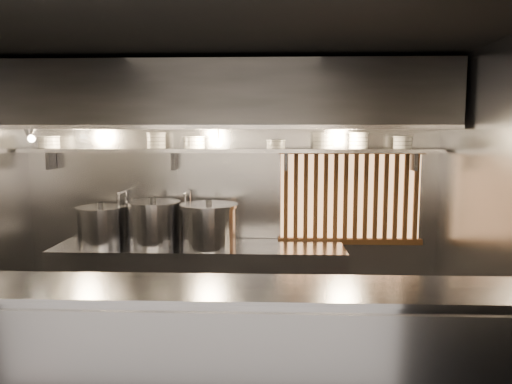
# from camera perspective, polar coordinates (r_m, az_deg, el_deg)

# --- Properties ---
(floor) EXTENTS (4.50, 4.50, 0.00)m
(floor) POSITION_cam_1_polar(r_m,az_deg,el_deg) (4.47, -4.59, -20.82)
(floor) COLOR black
(floor) RESTS_ON ground
(ceiling) EXTENTS (4.50, 4.50, 0.00)m
(ceiling) POSITION_cam_1_polar(r_m,az_deg,el_deg) (4.02, -5.00, 17.23)
(ceiling) COLOR black
(ceiling) RESTS_ON wall_back
(wall_back) EXTENTS (4.50, 0.00, 4.50)m
(wall_back) POSITION_cam_1_polar(r_m,az_deg,el_deg) (5.49, -2.89, -0.18)
(wall_back) COLOR gray
(wall_back) RESTS_ON floor
(wall_right) EXTENTS (0.00, 3.00, 3.00)m
(wall_right) POSITION_cam_1_polar(r_m,az_deg,el_deg) (4.36, 26.09, -2.76)
(wall_right) COLOR gray
(wall_right) RESTS_ON floor
(serving_counter) EXTENTS (4.50, 0.56, 1.13)m
(serving_counter) POSITION_cam_1_polar(r_m,az_deg,el_deg) (3.37, -6.73, -19.85)
(serving_counter) COLOR #98989D
(serving_counter) RESTS_ON floor
(cooking_bench) EXTENTS (3.00, 0.70, 0.90)m
(cooking_bench) POSITION_cam_1_polar(r_m,az_deg,el_deg) (5.37, -6.43, -10.77)
(cooking_bench) COLOR #98989D
(cooking_bench) RESTS_ON floor
(bowl_shelf) EXTENTS (4.40, 0.34, 0.04)m
(bowl_shelf) POSITION_cam_1_polar(r_m,az_deg,el_deg) (5.27, -3.10, 4.76)
(bowl_shelf) COLOR #98989D
(bowl_shelf) RESTS_ON wall_back
(exhaust_hood) EXTENTS (4.40, 0.81, 0.65)m
(exhaust_hood) POSITION_cam_1_polar(r_m,az_deg,el_deg) (5.06, -3.37, 10.83)
(exhaust_hood) COLOR #2D2D30
(exhaust_hood) RESTS_ON ceiling
(wood_screen) EXTENTS (1.56, 0.09, 1.04)m
(wood_screen) POSITION_cam_1_polar(r_m,az_deg,el_deg) (5.48, 10.72, -0.51)
(wood_screen) COLOR #F5AF6E
(wood_screen) RESTS_ON wall_back
(faucet_left) EXTENTS (0.04, 0.30, 0.50)m
(faucet_left) POSITION_cam_1_polar(r_m,az_deg,el_deg) (5.59, -14.84, -1.24)
(faucet_left) COLOR silver
(faucet_left) RESTS_ON wall_back
(faucet_right) EXTENTS (0.04, 0.30, 0.50)m
(faucet_right) POSITION_cam_1_polar(r_m,az_deg,el_deg) (5.43, -7.75, -1.31)
(faucet_right) COLOR silver
(faucet_right) RESTS_ON wall_back
(heat_lamp) EXTENTS (0.25, 0.35, 0.20)m
(heat_lamp) POSITION_cam_1_polar(r_m,az_deg,el_deg) (5.34, -24.48, 6.19)
(heat_lamp) COLOR #98989D
(heat_lamp) RESTS_ON exhaust_hood
(pendant_bulb) EXTENTS (0.09, 0.09, 0.19)m
(pendant_bulb) POSITION_cam_1_polar(r_m,az_deg,el_deg) (5.16, -4.34, 5.61)
(pendant_bulb) COLOR #2D2D30
(pendant_bulb) RESTS_ON exhaust_hood
(stock_pot_left) EXTENTS (0.65, 0.65, 0.44)m
(stock_pot_left) POSITION_cam_1_polar(r_m,az_deg,el_deg) (5.48, -17.29, -3.66)
(stock_pot_left) COLOR #98989D
(stock_pot_left) RESTS_ON cooking_bench
(stock_pot_mid) EXTENTS (0.67, 0.67, 0.49)m
(stock_pot_mid) POSITION_cam_1_polar(r_m,az_deg,el_deg) (5.35, -11.64, -3.44)
(stock_pot_mid) COLOR #98989D
(stock_pot_mid) RESTS_ON cooking_bench
(stock_pot_right) EXTENTS (0.65, 0.65, 0.48)m
(stock_pot_right) POSITION_cam_1_polar(r_m,az_deg,el_deg) (5.15, -5.38, -3.79)
(stock_pot_right) COLOR #98989D
(stock_pot_right) RESTS_ON cooking_bench
(bowl_stack_0) EXTENTS (0.23, 0.23, 0.13)m
(bowl_stack_0) POSITION_cam_1_polar(r_m,az_deg,el_deg) (5.77, -22.58, 5.28)
(bowl_stack_0) COLOR silver
(bowl_stack_0) RESTS_ON bowl_shelf
(bowl_stack_1) EXTENTS (0.21, 0.21, 0.17)m
(bowl_stack_1) POSITION_cam_1_polar(r_m,az_deg,el_deg) (5.39, -11.33, 5.80)
(bowl_stack_1) COLOR silver
(bowl_stack_1) RESTS_ON bowl_shelf
(bowl_stack_2) EXTENTS (0.24, 0.24, 0.13)m
(bowl_stack_2) POSITION_cam_1_polar(r_m,az_deg,el_deg) (5.31, -7.07, 5.66)
(bowl_stack_2) COLOR silver
(bowl_stack_2) RESTS_ON bowl_shelf
(bowl_stack_3) EXTENTS (0.21, 0.21, 0.09)m
(bowl_stack_3) POSITION_cam_1_polar(r_m,az_deg,el_deg) (5.25, 2.30, 5.49)
(bowl_stack_3) COLOR silver
(bowl_stack_3) RESTS_ON bowl_shelf
(bowl_stack_4) EXTENTS (0.23, 0.23, 0.17)m
(bowl_stack_4) POSITION_cam_1_polar(r_m,az_deg,el_deg) (5.27, 7.68, 5.85)
(bowl_stack_4) COLOR silver
(bowl_stack_4) RESTS_ON bowl_shelf
(bowl_stack_5) EXTENTS (0.21, 0.21, 0.17)m
(bowl_stack_5) POSITION_cam_1_polar(r_m,az_deg,el_deg) (5.32, 11.64, 5.78)
(bowl_stack_5) COLOR silver
(bowl_stack_5) RESTS_ON bowl_shelf
(bowl_stack_6) EXTENTS (0.21, 0.21, 0.13)m
(bowl_stack_6) POSITION_cam_1_polar(r_m,az_deg,el_deg) (5.41, 16.43, 5.46)
(bowl_stack_6) COLOR silver
(bowl_stack_6) RESTS_ON bowl_shelf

